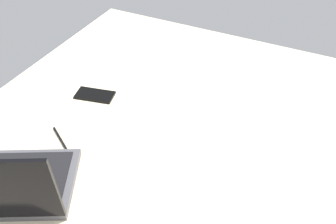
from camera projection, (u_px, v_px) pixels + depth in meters
bed_mattress at (232, 172)px, 111.54cm from camera, size 180.00×140.00×18.00cm
laptop at (8, 184)px, 91.48cm from camera, size 39.85×35.49×23.00cm
cell_phone at (95, 95)px, 126.46cm from camera, size 15.13×9.62×0.80cm
charger_cable at (63, 143)px, 108.27cm from camera, size 14.83×9.35×0.60cm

